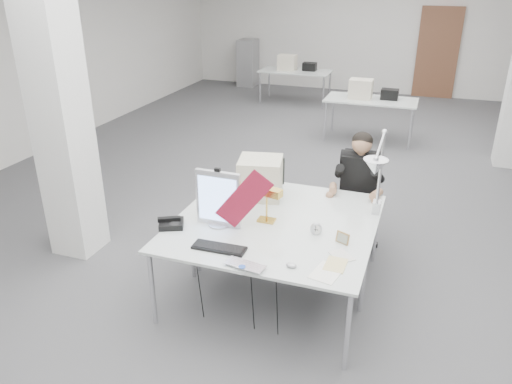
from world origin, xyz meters
The scene contains 23 objects.
room_shell centered at (0.04, 0.13, 1.69)m, with size 10.04×14.04×3.24m.
desk_main centered at (0.00, -2.50, 0.74)m, with size 1.80×0.90×0.03m, color silver.
desk_second centered at (0.00, -1.60, 0.74)m, with size 1.80×0.90×0.03m, color silver.
bg_desk_a centered at (0.20, 3.00, 0.74)m, with size 1.60×0.80×0.03m, color silver.
bg_desk_b centered at (-1.80, 5.20, 0.74)m, with size 1.60×0.80×0.03m, color silver.
filing_cabinet centered at (-3.50, 6.65, 0.60)m, with size 0.45×0.55×1.20m, color gray.
office_chair centered at (0.59, -0.90, 0.57)m, with size 0.56×0.56×1.15m, color black, non-canonical shape.
seated_person centered at (0.59, -0.95, 0.90)m, with size 0.45×0.56×0.84m, color black, non-canonical shape.
monitor centered at (-0.46, -2.29, 1.01)m, with size 0.42×0.04×0.52m, color silver.
pennant centered at (-0.20, -2.33, 1.07)m, with size 0.53×0.01×0.22m, color maroon.
keyboard centered at (-0.29, -2.69, 0.77)m, with size 0.45×0.15×0.02m, color black.
laptop centered at (0.00, -2.92, 0.77)m, with size 0.32×0.21×0.03m, color silver.
mouse centered at (0.35, -2.76, 0.77)m, with size 0.09×0.06×0.03m, color #A6A7AB.
bankers_lamp centered at (-0.08, -2.08, 0.91)m, with size 0.28×0.11×0.32m, color #E39646, non-canonical shape.
desk_phone centered at (-0.85, -2.47, 0.78)m, with size 0.21×0.19×0.05m, color black.
picture_frame_left centered at (-0.61, -2.19, 0.82)m, with size 0.15×0.01×0.12m, color #A58847.
picture_frame_right centered at (0.65, -2.25, 0.80)m, with size 0.12×0.01×0.10m, color #B0854B.
desk_clock centered at (0.41, -2.17, 0.81)m, with size 0.10×0.10×0.03m, color #BBBBC0.
paper_stack_a centered at (0.63, -2.74, 0.76)m, with size 0.20×0.28×0.01m, color white.
paper_stack_b centered at (0.67, -2.61, 0.76)m, with size 0.16×0.22×0.01m, color #DECB85.
paper_stack_c centered at (0.69, -2.46, 0.76)m, with size 0.20×0.14×0.01m, color silver.
beige_monitor centered at (-0.31, -1.57, 0.96)m, with size 0.42×0.40×0.40m, color #BEB99E.
architect_lamp centered at (0.85, -1.82, 1.16)m, with size 0.22×0.63×0.81m, color silver, non-canonical shape.
Camera 1 is at (1.19, -5.96, 2.87)m, focal length 35.00 mm.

